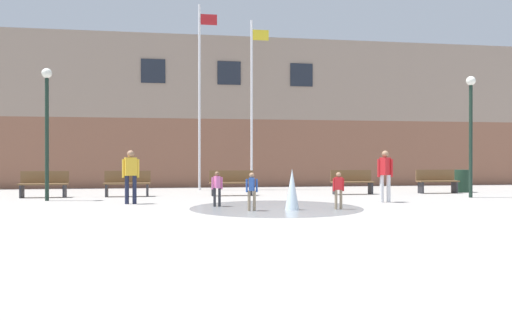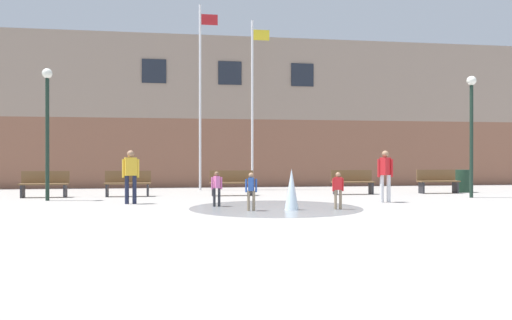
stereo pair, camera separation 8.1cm
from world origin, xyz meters
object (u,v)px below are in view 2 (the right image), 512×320
at_px(park_bench_near_trashcan, 353,182).
at_px(child_with_pink_shirt, 217,186).
at_px(lamp_post_left_lane, 47,115).
at_px(trash_can, 463,181).
at_px(flagpole_left, 201,92).
at_px(flagpole_right, 253,99).
at_px(child_in_fountain, 251,188).
at_px(adult_watching, 131,172).
at_px(park_bench_far_right, 438,181).
at_px(park_bench_left_of_flagpoles, 128,183).
at_px(park_bench_far_left, 45,184).
at_px(child_running, 338,188).
at_px(teen_by_trashcan, 385,172).
at_px(lamp_post_right_lane, 471,119).
at_px(park_bench_center, 232,182).

relative_size(park_bench_near_trashcan, child_with_pink_shirt, 1.62).
distance_m(lamp_post_left_lane, trash_can, 15.59).
bearing_deg(flagpole_left, trash_can, -16.05).
bearing_deg(flagpole_right, child_in_fountain, -98.57).
bearing_deg(adult_watching, park_bench_far_right, 177.35).
height_order(park_bench_left_of_flagpoles, trash_can, park_bench_left_of_flagpoles).
xyz_separation_m(park_bench_far_left, child_running, (8.78, -5.45, 0.10)).
bearing_deg(park_bench_near_trashcan, park_bench_left_of_flagpoles, 178.74).
relative_size(child_with_pink_shirt, flagpole_right, 0.13).
xyz_separation_m(child_running, lamp_post_left_lane, (-8.33, 4.05, 2.15)).
height_order(park_bench_left_of_flagpoles, child_in_fountain, child_in_fountain).
relative_size(child_with_pink_shirt, teen_by_trashcan, 0.62).
bearing_deg(park_bench_left_of_flagpoles, teen_by_trashcan, -24.09).
bearing_deg(lamp_post_right_lane, teen_by_trashcan, -160.56).
distance_m(park_bench_near_trashcan, child_with_pink_shirt, 6.74).
relative_size(park_bench_center, lamp_post_right_lane, 0.38).
bearing_deg(park_bench_far_right, teen_by_trashcan, -136.15).
bearing_deg(lamp_post_left_lane, flagpole_right, 32.18).
bearing_deg(child_running, adult_watching, -8.13).
distance_m(child_in_fountain, flagpole_right, 9.39).
height_order(park_bench_left_of_flagpoles, child_with_pink_shirt, child_with_pink_shirt).
height_order(park_bench_left_of_flagpoles, flagpole_right, flagpole_right).
relative_size(child_running, trash_can, 1.10).
relative_size(park_bench_left_of_flagpoles, lamp_post_right_lane, 0.38).
relative_size(adult_watching, trash_can, 1.77).
height_order(park_bench_far_left, flagpole_right, flagpole_right).
distance_m(flagpole_right, lamp_post_left_lane, 8.72).
bearing_deg(child_in_fountain, trash_can, 139.85).
distance_m(child_with_pink_shirt, flagpole_left, 8.23).
xyz_separation_m(child_in_fountain, flagpole_left, (-0.94, 8.68, 3.62)).
distance_m(park_bench_center, flagpole_left, 5.08).
xyz_separation_m(adult_watching, lamp_post_left_lane, (-2.75, 1.57, 1.80)).
bearing_deg(lamp_post_right_lane, park_bench_far_right, 91.15).
bearing_deg(lamp_post_left_lane, park_bench_near_trashcan, 6.65).
bearing_deg(teen_by_trashcan, flagpole_right, -102.59).
xyz_separation_m(park_bench_far_right, flagpole_right, (-6.76, 3.30, 3.42)).
relative_size(park_bench_far_left, park_bench_left_of_flagpoles, 1.00).
relative_size(teen_by_trashcan, flagpole_left, 0.20).
height_order(teen_by_trashcan, lamp_post_left_lane, lamp_post_left_lane).
distance_m(park_bench_center, flagpole_right, 4.93).
bearing_deg(park_bench_left_of_flagpoles, child_in_fountain, -56.45).
height_order(park_bench_center, lamp_post_right_lane, lamp_post_right_lane).
bearing_deg(child_running, flagpole_left, -53.55).
xyz_separation_m(park_bench_far_right, child_in_fountain, (-8.07, -5.38, 0.10)).
bearing_deg(child_running, lamp_post_left_lane, -10.14).
distance_m(child_running, teen_by_trashcan, 2.83).
distance_m(teen_by_trashcan, flagpole_left, 9.26).
bearing_deg(park_bench_far_right, flagpole_left, 159.85).
xyz_separation_m(park_bench_near_trashcan, child_running, (-2.28, -5.28, 0.10)).
bearing_deg(park_bench_far_left, park_bench_center, -1.04).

